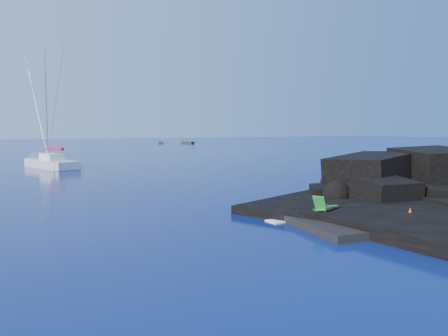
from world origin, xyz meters
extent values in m
plane|color=#04053E|center=(0.00, 0.00, 0.00)|extent=(400.00, 400.00, 0.00)
cube|color=black|center=(4.50, 0.50, 0.00)|extent=(9.08, 6.86, 0.70)
cube|color=silver|center=(2.69, 1.44, 0.38)|extent=(2.29, 1.37, 0.06)
cone|color=#FF540D|center=(5.57, -0.83, 0.60)|extent=(0.38, 0.38, 0.50)
cube|color=#292A2F|center=(32.83, 118.15, 0.00)|extent=(2.75, 4.40, 0.56)
cube|color=#242429|center=(40.42, 114.26, 0.00)|extent=(3.24, 4.82, 0.62)
camera|label=1|loc=(-12.03, -15.50, 4.70)|focal=35.00mm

